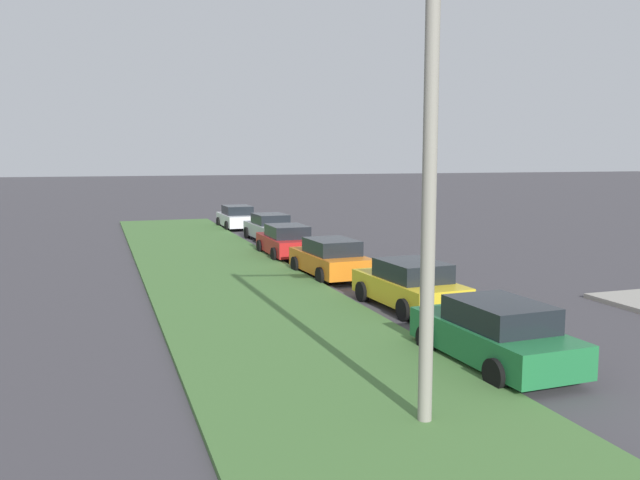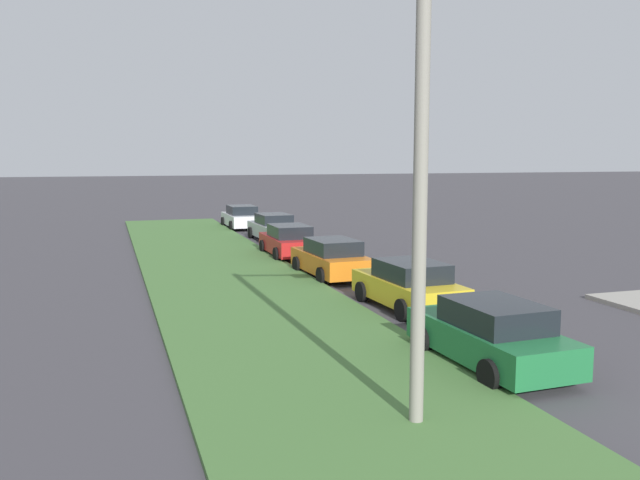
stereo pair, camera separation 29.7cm
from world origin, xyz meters
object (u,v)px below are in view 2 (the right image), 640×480
at_px(parked_car_yellow, 409,285).
at_px(parked_car_green, 491,334).
at_px(parked_car_red, 289,241).
at_px(streetlight, 442,168).
at_px(parked_car_white, 241,217).
at_px(parked_car_orange, 331,259).
at_px(parked_car_silver, 273,227).

bearing_deg(parked_car_yellow, parked_car_green, 169.72).
bearing_deg(parked_car_red, streetlight, 172.44).
bearing_deg(parked_car_white, parked_car_orange, 179.07).
bearing_deg(parked_car_red, parked_car_silver, -6.67).
height_order(parked_car_red, streetlight, streetlight).
relative_size(parked_car_green, parked_car_yellow, 0.99).
bearing_deg(parked_car_yellow, parked_car_white, -2.14).
xyz_separation_m(parked_car_green, parked_car_orange, (11.27, -0.18, 0.00)).
bearing_deg(streetlight, parked_car_green, -45.98).
bearing_deg(parked_car_silver, parked_car_green, 176.25).
height_order(parked_car_orange, parked_car_red, same).
relative_size(parked_car_yellow, parked_car_red, 1.02).
height_order(parked_car_white, streetlight, streetlight).
xyz_separation_m(parked_car_silver, parked_car_white, (6.48, 0.46, 0.00)).
xyz_separation_m(parked_car_green, parked_car_red, (16.72, 0.01, 0.00)).
height_order(parked_car_orange, streetlight, streetlight).
relative_size(parked_car_yellow, parked_car_white, 1.02).
xyz_separation_m(parked_car_green, parked_car_silver, (22.62, -0.71, 0.00)).
bearing_deg(streetlight, parked_car_yellow, -22.38).
bearing_deg(parked_car_green, parked_car_orange, -3.18).
distance_m(parked_car_orange, parked_car_red, 5.45).
relative_size(parked_car_silver, parked_car_white, 1.01).
bearing_deg(parked_car_green, parked_car_red, -2.24).
distance_m(parked_car_silver, streetlight, 25.68).
distance_m(parked_car_green, parked_car_silver, 22.63).
bearing_deg(parked_car_white, parked_car_yellow, -179.64).
bearing_deg(parked_car_red, parked_car_yellow, -176.12).
distance_m(parked_car_red, parked_car_silver, 5.94).
relative_size(parked_car_orange, streetlight, 0.58).
height_order(parked_car_orange, parked_car_silver, same).
bearing_deg(parked_car_green, parked_car_silver, -4.07).
distance_m(parked_car_orange, streetlight, 14.61).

